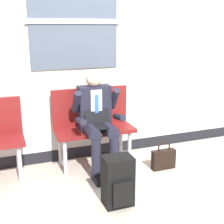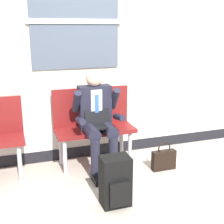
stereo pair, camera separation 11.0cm
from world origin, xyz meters
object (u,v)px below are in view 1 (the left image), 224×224
Objects in this scene: person_seated at (97,118)px; backpack at (118,182)px; bench_with_person at (93,122)px; handbag at (163,159)px.

backpack is (-0.06, -0.85, -0.41)m from person_seated.
person_seated is (0.00, -0.21, 0.10)m from bench_with_person.
bench_with_person is at bearing 146.94° from handbag.
handbag is (0.77, -0.50, -0.43)m from bench_with_person.
handbag is (0.77, -0.30, -0.53)m from person_seated.
backpack is 1.01m from handbag.
bench_with_person is 0.23m from person_seated.
handbag is at bearing 33.34° from backpack.
person_seated is at bearing 158.91° from handbag.
person_seated is 2.41× the size of backpack.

